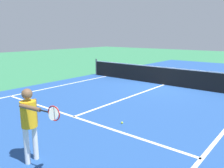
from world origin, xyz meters
The scene contains 9 objects.
ground_plane centered at (0.00, 0.00, 0.00)m, with size 60.00×60.00×0.00m, color #337F51.
court_surface_inbounds centered at (0.00, 0.00, 0.00)m, with size 10.62×24.40×0.00m, color #234C93.
line_sideline_left centered at (-4.11, -5.95, 0.00)m, with size 0.10×11.89×0.01m, color white.
line_sideline_right centered at (4.11, -5.95, 0.00)m, with size 0.10×11.89×0.01m, color white.
line_service_near centered at (0.00, -6.40, 0.00)m, with size 8.22×0.10×0.01m, color white.
line_center_service centered at (0.00, -3.20, 0.00)m, with size 0.10×6.40×0.01m, color white.
net centered at (0.00, 0.00, 0.49)m, with size 10.03×0.09×1.07m.
player_near centered at (1.39, -8.76, 0.97)m, with size 1.20×0.42×1.58m.
tennis_ball_mid_court centered at (1.58, -5.88, 0.03)m, with size 0.07×0.07×0.07m, color #CCE033.
Camera 1 is at (5.46, -11.10, 2.61)m, focal length 36.79 mm.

